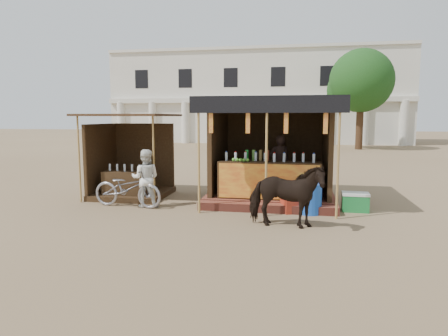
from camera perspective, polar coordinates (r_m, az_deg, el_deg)
ground at (r=8.12m, az=-2.07°, el=-9.16°), size 120.00×120.00×0.00m
main_stall at (r=11.05m, az=6.81°, el=0.63°), size 3.60×3.61×2.78m
secondary_stall at (r=11.96m, az=-13.64°, el=0.15°), size 2.40×2.40×2.38m
cow at (r=8.39m, az=8.79°, el=-3.95°), size 1.66×0.87×1.35m
motorbike at (r=10.51m, az=-13.61°, el=-2.81°), size 1.92×0.85×0.98m
bystander at (r=10.39m, az=-11.16°, el=-1.45°), size 0.81×0.68×1.48m
blue_barrel at (r=9.77m, az=12.13°, el=-4.30°), size 0.74×0.74×0.72m
red_crate at (r=9.83m, az=9.55°, el=-5.32°), size 0.54×0.56×0.33m
cooler at (r=10.33m, az=18.23°, el=-4.61°), size 0.65×0.46×0.46m
background_building at (r=37.76m, az=4.86°, el=9.86°), size 26.00×7.45×8.18m
tree at (r=30.11m, az=18.62°, el=11.40°), size 4.50×4.40×7.00m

